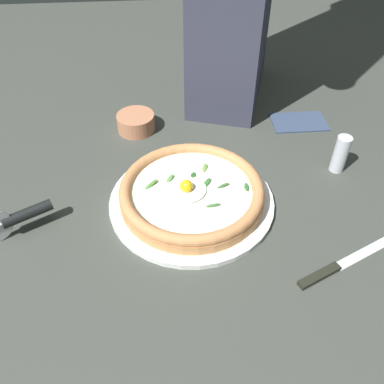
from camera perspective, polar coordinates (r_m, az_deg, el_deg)
The scene contains 8 objects.
ground_plane at distance 0.88m, azimuth -0.25°, elevation -0.62°, with size 2.40×2.40×0.03m, color #3A3E38.
pizza_plate at distance 0.84m, azimuth -0.00°, elevation -1.28°, with size 0.34×0.34×0.01m, color white.
pizza at distance 0.83m, azimuth -0.01°, elevation 0.00°, with size 0.29×0.29×0.05m.
side_bowl at distance 1.05m, azimuth -7.81°, elevation 9.57°, with size 0.09×0.09×0.04m, color #B57451.
pizza_cutter at distance 0.83m, azimuth -23.22°, elevation -3.33°, with size 0.08×0.14×0.08m.
table_knife at distance 0.78m, azimuth 19.53°, elevation -9.74°, with size 0.12×0.23×0.01m.
folded_napkin at distance 1.11m, azimuth 14.67°, elevation 9.49°, with size 0.14×0.09×0.01m, color #34425E.
pepper_shaker at distance 0.96m, azimuth 19.95°, elevation 5.00°, with size 0.03×0.03×0.09m, color silver.
Camera 1 is at (0.64, -0.05, 0.60)m, focal length 38.33 mm.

